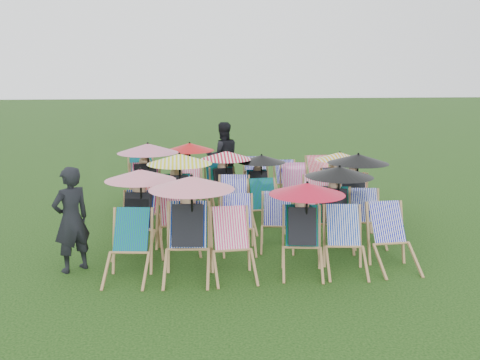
{
  "coord_description": "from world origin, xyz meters",
  "views": [
    {
      "loc": [
        -1.18,
        -9.49,
        2.87
      ],
      "look_at": [
        -0.14,
        0.19,
        0.9
      ],
      "focal_mm": 40.0,
      "sensor_mm": 36.0,
      "label": 1
    }
  ],
  "objects": [
    {
      "name": "deckchair_10",
      "position": [
        1.33,
        -1.11,
        0.71
      ],
      "size": [
        1.13,
        1.2,
        1.34
      ],
      "rotation": [
        0.0,
        0.0,
        -0.19
      ],
      "color": "#9F774A",
      "rests_on": "ground"
    },
    {
      "name": "deckchair_26",
      "position": [
        -0.42,
        2.27,
        0.44
      ],
      "size": [
        0.61,
        0.83,
        0.87
      ],
      "rotation": [
        0.0,
        0.0,
        0.04
      ],
      "color": "#9F774A",
      "rests_on": "ground"
    },
    {
      "name": "deckchair_23",
      "position": [
        2.07,
        1.25,
        0.64
      ],
      "size": [
        1.02,
        1.1,
        1.21
      ],
      "rotation": [
        0.0,
        0.0,
        0.13
      ],
      "color": "#9F774A",
      "rests_on": "ground"
    },
    {
      "name": "ground",
      "position": [
        0.0,
        0.0,
        0.0
      ],
      "size": [
        100.0,
        100.0,
        0.0
      ],
      "primitive_type": "plane",
      "color": "black",
      "rests_on": "ground"
    },
    {
      "name": "deckchair_11",
      "position": [
        1.9,
        -1.04,
        0.44
      ],
      "size": [
        0.68,
        0.87,
        0.88
      ],
      "rotation": [
        0.0,
        0.0,
        -0.12
      ],
      "color": "#9F774A",
      "rests_on": "ground"
    },
    {
      "name": "deckchair_21",
      "position": [
        0.41,
        1.26,
        0.62
      ],
      "size": [
        1.0,
        1.06,
        1.18
      ],
      "rotation": [
        0.0,
        0.0,
        0.09
      ],
      "color": "#9F774A",
      "rests_on": "ground"
    },
    {
      "name": "deckchair_16",
      "position": [
        1.32,
        0.07,
        0.46
      ],
      "size": [
        0.77,
        0.95,
        0.92
      ],
      "rotation": [
        0.0,
        0.0,
        -0.21
      ],
      "color": "#9F774A",
      "rests_on": "ground"
    },
    {
      "name": "deckchair_29",
      "position": [
        2.0,
        2.41,
        0.46
      ],
      "size": [
        0.65,
        0.88,
        0.93
      ],
      "rotation": [
        0.0,
        0.0,
        0.04
      ],
      "color": "#9F774A",
      "rests_on": "ground"
    },
    {
      "name": "deckchair_7",
      "position": [
        -1.28,
        -1.06,
        0.5
      ],
      "size": [
        0.77,
        1.0,
        1.01
      ],
      "rotation": [
        0.0,
        0.0,
        0.12
      ],
      "color": "#9F774A",
      "rests_on": "ground"
    },
    {
      "name": "deckchair_19",
      "position": [
        -1.12,
        1.15,
        0.48
      ],
      "size": [
        0.71,
        0.93,
        0.95
      ],
      "rotation": [
        0.0,
        0.0,
        -0.09
      ],
      "color": "#9F774A",
      "rests_on": "ground"
    },
    {
      "name": "deckchair_27",
      "position": [
        0.44,
        2.32,
        0.47
      ],
      "size": [
        0.75,
        0.95,
        0.94
      ],
      "rotation": [
        0.0,
        0.0,
        -0.16
      ],
      "color": "#9F774A",
      "rests_on": "ground"
    },
    {
      "name": "deckchair_1",
      "position": [
        -1.13,
        -2.22,
        0.76
      ],
      "size": [
        1.21,
        1.27,
        1.44
      ],
      "rotation": [
        0.0,
        0.0,
        -0.08
      ],
      "color": "#9F774A",
      "rests_on": "ground"
    },
    {
      "name": "deckchair_6",
      "position": [
        -1.93,
        -1.08,
        0.71
      ],
      "size": [
        1.14,
        1.21,
        1.35
      ],
      "rotation": [
        0.0,
        0.0,
        -0.17
      ],
      "color": "#9F774A",
      "rests_on": "ground"
    },
    {
      "name": "person_left",
      "position": [
        -2.81,
        -1.81,
        0.78
      ],
      "size": [
        0.67,
        0.65,
        1.56
      ],
      "primitive_type": "imported",
      "rotation": [
        0.0,
        0.0,
        3.84
      ],
      "color": "black",
      "rests_on": "ground"
    },
    {
      "name": "deckchair_25",
      "position": [
        -1.07,
        2.38,
        0.69
      ],
      "size": [
        1.1,
        1.15,
        1.31
      ],
      "rotation": [
        0.0,
        0.0,
        0.04
      ],
      "color": "#9F774A",
      "rests_on": "ground"
    },
    {
      "name": "deckchair_24",
      "position": [
        -2.08,
        2.39,
        0.48
      ],
      "size": [
        0.78,
        0.98,
        0.95
      ],
      "rotation": [
        0.0,
        0.0,
        0.19
      ],
      "color": "#9F774A",
      "rests_on": "ground"
    },
    {
      "name": "deckchair_9",
      "position": [
        0.35,
        -1.09,
        0.44
      ],
      "size": [
        0.71,
        0.89,
        0.87
      ],
      "rotation": [
        0.0,
        0.0,
        -0.17
      ],
      "color": "#9F774A",
      "rests_on": "ground"
    },
    {
      "name": "deckchair_2",
      "position": [
        -0.5,
        -2.29,
        0.47
      ],
      "size": [
        0.67,
        0.9,
        0.93
      ],
      "rotation": [
        0.0,
        0.0,
        0.07
      ],
      "color": "#9F774A",
      "rests_on": "ground"
    },
    {
      "name": "deckchair_5",
      "position": [
        1.88,
        -2.24,
        0.47
      ],
      "size": [
        0.66,
        0.89,
        0.93
      ],
      "rotation": [
        0.0,
        0.0,
        0.05
      ],
      "color": "#9F774A",
      "rests_on": "ground"
    },
    {
      "name": "deckchair_13",
      "position": [
        -1.29,
        0.07,
        0.74
      ],
      "size": [
        1.19,
        1.24,
        1.41
      ],
      "rotation": [
        0.0,
        0.0,
        0.02
      ],
      "color": "#9F774A",
      "rests_on": "ground"
    },
    {
      "name": "person_rear",
      "position": [
        -0.21,
        3.42,
        0.84
      ],
      "size": [
        0.9,
        0.74,
        1.68
      ],
      "primitive_type": "imported",
      "rotation": [
        0.0,
        0.0,
        3.28
      ],
      "color": "black",
      "rests_on": "ground"
    },
    {
      "name": "deckchair_0",
      "position": [
        -1.97,
        -2.24,
        0.47
      ],
      "size": [
        0.73,
        0.94,
        0.94
      ],
      "rotation": [
        0.0,
        0.0,
        -0.14
      ],
      "color": "#9F774A",
      "rests_on": "ground"
    },
    {
      "name": "deckchair_4",
      "position": [
        1.13,
        -2.29,
        0.46
      ],
      "size": [
        0.71,
        0.91,
        0.92
      ],
      "rotation": [
        0.0,
        0.0,
        -0.13
      ],
      "color": "#9F774A",
      "rests_on": "ground"
    },
    {
      "name": "deckchair_8",
      "position": [
        -0.31,
        -1.16,
        0.43
      ],
      "size": [
        0.6,
        0.82,
        0.87
      ],
      "rotation": [
        0.0,
        0.0,
        -0.03
      ],
      "color": "#9F774A",
      "rests_on": "ground"
    },
    {
      "name": "deckchair_15",
      "position": [
        0.32,
        -0.03,
        0.45
      ],
      "size": [
        0.67,
        0.87,
        0.89
      ],
      "rotation": [
        0.0,
        0.0,
        0.1
      ],
      "color": "#9F774A",
      "rests_on": "ground"
    },
    {
      "name": "deckchair_14",
      "position": [
        -0.28,
        0.02,
        0.48
      ],
      "size": [
        0.75,
        0.96,
        0.96
      ],
      "rotation": [
        0.0,
        0.0,
        -0.15
      ],
      "color": "#9F774A",
      "rests_on": "ground"
    },
    {
      "name": "deckchair_18",
      "position": [
        -1.93,
        1.22,
        0.77
      ],
      "size": [
        1.23,
        1.3,
        1.46
      ],
      "rotation": [
        0.0,
        0.0,
        0.09
      ],
      "color": "#9F774A",
      "rests_on": "ground"
    },
    {
      "name": "deckchair_12",
      "position": [
        -1.88,
        -0.03,
        0.43
      ],
      "size": [
        0.64,
        0.84,
        0.85
      ],
      "rotation": [
        0.0,
        0.0,
        -0.11
      ],
      "color": "#9F774A",
      "rests_on": "ground"
    },
    {
      "name": "deckchair_17",
      "position": [
        2.03,
        0.03,
        0.72
      ],
      "size": [
        1.15,
        1.23,
        1.36
      ],
      "rotation": [
        0.0,
        0.0,
        -0.2
      ],
      "color": "#9F774A",
      "rests_on": "ground"
    },
    {
      "name": "deckchair_20",
      "position": [
        -0.32,
        1.33,
        0.67
      ],
      "size": [
        1.07,
        1.14,
        1.26
      ],
      "rotation": [
        0.0,
        0.0,
        0.11
      ],
      "color": "#9F774A",
      "rests_on": "ground"
    },
    {
      "name": "deckchair_22",
      "position": [
        1.14,
        1.25,
        0.48
      ],
      "size": [
        0.72,
        0.94,
        0.96
      ],
      "rotation": [
        0.0,
        0.0,
        -0.11
      ],
      "color": "#9F774A",
      "rests_on": "ground"
    },
    {
      "name": "deckchair_3",
      "position": [
        0.53,
        -2.21,
        0.69
      ],
      "size": [
        1.1,
        1.17,
        1.31
      ],
      "rotation": [
        0.0,
        0.0,
        -0.16
      ],
      "color": "#9F774A",
      "rests_on": "ground"
    },
    {
      "name": "deckchair_28",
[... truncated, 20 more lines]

